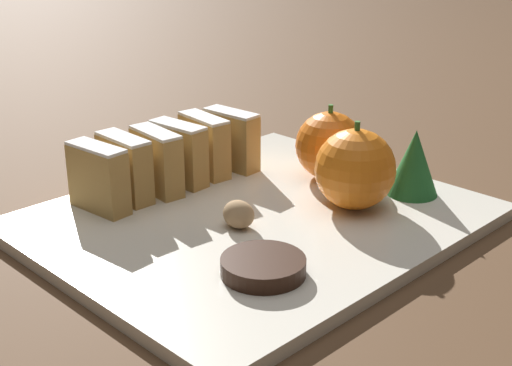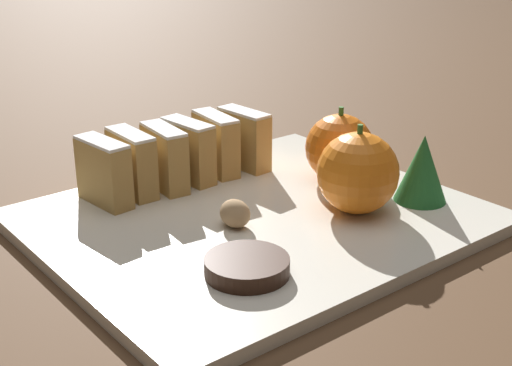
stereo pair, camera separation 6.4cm
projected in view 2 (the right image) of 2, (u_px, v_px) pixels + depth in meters
The scene contains 13 objects.
ground_plane at pixel (256, 225), 0.66m from camera, with size 6.00×6.00×0.00m, color #513823.
serving_platter at pixel (256, 219), 0.66m from camera, with size 0.32×0.38×0.01m.
stollen_slice_front at pixel (104, 172), 0.66m from camera, with size 0.07×0.03×0.06m.
stollen_slice_second at pixel (132, 163), 0.69m from camera, with size 0.06×0.02×0.06m.
stollen_slice_third at pixel (165, 158), 0.70m from camera, with size 0.07×0.03×0.06m.
stollen_slice_fourth at pixel (190, 150), 0.72m from camera, with size 0.06×0.03×0.06m.
stollen_slice_fifth at pixel (216, 144), 0.74m from camera, with size 0.07×0.03×0.06m.
stollen_slice_sixth at pixel (244, 139), 0.76m from camera, with size 0.06×0.03×0.06m.
orange_near at pixel (339, 148), 0.72m from camera, with size 0.07×0.07×0.08m.
orange_far at pixel (358, 173), 0.64m from camera, with size 0.08×0.08×0.08m.
walnut at pixel (235, 213), 0.62m from camera, with size 0.03×0.02×0.02m.
chocolate_cookie at pixel (247, 266), 0.54m from camera, with size 0.07×0.07×0.01m.
evergreen_sprig at pixel (422, 168), 0.67m from camera, with size 0.05×0.05×0.07m.
Camera 2 is at (0.47, -0.37, 0.28)m, focal length 50.00 mm.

